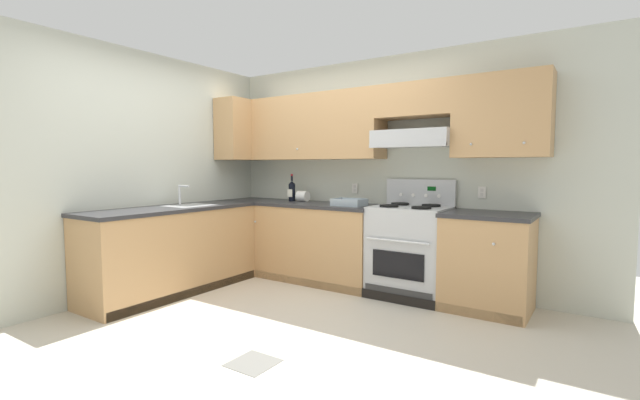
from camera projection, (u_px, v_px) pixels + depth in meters
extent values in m
plane|color=beige|center=(262.00, 314.00, 3.93)|extent=(7.04, 7.04, 0.00)
cube|color=slate|center=(253.00, 363.00, 2.94)|extent=(0.30, 0.30, 0.01)
cube|color=beige|center=(386.00, 172.00, 4.92)|extent=(4.68, 0.12, 2.55)
cube|color=tan|center=(306.00, 128.00, 5.20)|extent=(1.98, 0.34, 0.76)
cube|color=tan|center=(502.00, 116.00, 3.98)|extent=(0.85, 0.34, 0.76)
cube|color=tan|center=(417.00, 100.00, 4.42)|extent=(0.80, 0.34, 0.34)
cube|color=#B7BABC|center=(415.00, 139.00, 4.42)|extent=(0.80, 0.46, 0.17)
cube|color=#B7BABC|center=(406.00, 145.00, 4.24)|extent=(0.80, 0.03, 0.04)
sphere|color=silver|center=(297.00, 149.00, 5.07)|extent=(0.02, 0.02, 0.02)
sphere|color=silver|center=(471.00, 144.00, 3.97)|extent=(0.02, 0.02, 0.02)
sphere|color=silver|center=(524.00, 143.00, 3.73)|extent=(0.02, 0.02, 0.02)
cube|color=silver|center=(355.00, 188.00, 5.08)|extent=(0.08, 0.01, 0.12)
cube|color=silver|center=(355.00, 186.00, 5.07)|extent=(0.03, 0.00, 0.03)
cube|color=silver|center=(355.00, 190.00, 5.07)|extent=(0.03, 0.00, 0.03)
cube|color=silver|center=(482.00, 192.00, 4.28)|extent=(0.08, 0.01, 0.12)
cube|color=silver|center=(482.00, 190.00, 4.28)|extent=(0.03, 0.00, 0.03)
cube|color=silver|center=(482.00, 195.00, 4.28)|extent=(0.03, 0.00, 0.03)
cube|color=beige|center=(157.00, 172.00, 4.81)|extent=(0.12, 4.00, 2.55)
cube|color=tan|center=(241.00, 130.00, 5.55)|extent=(0.34, 0.64, 0.76)
cube|color=tan|center=(299.00, 241.00, 5.21)|extent=(2.05, 0.61, 0.87)
cube|color=#2D2D30|center=(299.00, 204.00, 5.17)|extent=(2.07, 0.63, 0.04)
cube|color=tan|center=(487.00, 264.00, 4.01)|extent=(0.76, 0.61, 0.87)
cube|color=#2D2D30|center=(489.00, 215.00, 3.97)|extent=(0.79, 0.63, 0.04)
cube|color=black|center=(341.00, 288.00, 4.59)|extent=(3.54, 0.06, 0.09)
sphere|color=silver|center=(255.00, 222.00, 5.15)|extent=(0.03, 0.03, 0.03)
sphere|color=silver|center=(494.00, 244.00, 3.66)|extent=(0.03, 0.03, 0.03)
cube|color=tan|center=(172.00, 252.00, 4.58)|extent=(0.61, 1.89, 0.87)
cube|color=#2D2D30|center=(171.00, 209.00, 4.54)|extent=(0.63, 1.91, 0.04)
cube|color=black|center=(191.00, 292.00, 4.46)|extent=(0.06, 1.85, 0.09)
cube|color=#999B9E|center=(189.00, 206.00, 4.74)|extent=(0.40, 0.48, 0.01)
cube|color=#28282B|center=(190.00, 212.00, 4.74)|extent=(0.34, 0.42, 0.14)
cylinder|color=silver|center=(180.00, 195.00, 4.82)|extent=(0.03, 0.03, 0.22)
cylinder|color=silver|center=(184.00, 186.00, 4.77)|extent=(0.16, 0.02, 0.02)
cube|color=#B7BABC|center=(409.00, 253.00, 4.43)|extent=(0.76, 0.58, 0.91)
cube|color=black|center=(398.00, 265.00, 4.19)|extent=(0.53, 0.01, 0.26)
cylinder|color=silver|center=(397.00, 241.00, 4.15)|extent=(0.65, 0.02, 0.02)
cube|color=#333333|center=(397.00, 294.00, 4.22)|extent=(0.70, 0.01, 0.11)
cube|color=#B7BABC|center=(410.00, 208.00, 4.40)|extent=(0.76, 0.58, 0.02)
cube|color=#B7BABC|center=(420.00, 193.00, 4.61)|extent=(0.76, 0.04, 0.29)
cube|color=#053F0C|center=(432.00, 189.00, 4.52)|extent=(0.09, 0.01, 0.04)
cylinder|color=black|center=(389.00, 206.00, 4.37)|extent=(0.19, 0.19, 0.02)
cylinder|color=black|center=(389.00, 206.00, 4.37)|extent=(0.07, 0.07, 0.01)
cylinder|color=black|center=(421.00, 208.00, 4.18)|extent=(0.19, 0.19, 0.02)
cylinder|color=black|center=(421.00, 208.00, 4.18)|extent=(0.07, 0.07, 0.01)
cylinder|color=black|center=(400.00, 204.00, 4.60)|extent=(0.19, 0.19, 0.02)
cylinder|color=black|center=(400.00, 204.00, 4.60)|extent=(0.07, 0.07, 0.01)
cylinder|color=black|center=(431.00, 205.00, 4.42)|extent=(0.19, 0.19, 0.02)
cylinder|color=black|center=(431.00, 206.00, 4.42)|extent=(0.07, 0.07, 0.01)
cylinder|color=white|center=(401.00, 195.00, 4.71)|extent=(0.04, 0.02, 0.04)
cylinder|color=white|center=(413.00, 195.00, 4.63)|extent=(0.04, 0.02, 0.04)
cylinder|color=white|center=(426.00, 196.00, 4.56)|extent=(0.04, 0.02, 0.04)
cylinder|color=white|center=(439.00, 196.00, 4.48)|extent=(0.04, 0.02, 0.04)
cylinder|color=black|center=(292.00, 193.00, 5.31)|extent=(0.08, 0.08, 0.21)
cone|color=black|center=(292.00, 183.00, 5.30)|extent=(0.08, 0.08, 0.04)
cylinder|color=black|center=(292.00, 178.00, 5.30)|extent=(0.03, 0.03, 0.09)
cylinder|color=maroon|center=(292.00, 175.00, 5.30)|extent=(0.03, 0.03, 0.02)
cube|color=silver|center=(290.00, 193.00, 5.28)|extent=(0.07, 0.00, 0.09)
cube|color=#9EADB7|center=(349.00, 205.00, 4.70)|extent=(0.27, 0.20, 0.02)
cube|color=#9EADB7|center=(344.00, 203.00, 4.60)|extent=(0.34, 0.01, 0.08)
cube|color=#9EADB7|center=(354.00, 201.00, 4.80)|extent=(0.34, 0.01, 0.08)
cube|color=#9EADB7|center=(336.00, 201.00, 4.79)|extent=(0.01, 0.22, 0.08)
cube|color=#9EADB7|center=(362.00, 203.00, 4.61)|extent=(0.01, 0.22, 0.08)
cylinder|color=white|center=(303.00, 196.00, 5.27)|extent=(0.13, 0.13, 0.13)
cylinder|color=#9E7A51|center=(298.00, 196.00, 5.31)|extent=(0.01, 0.04, 0.04)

